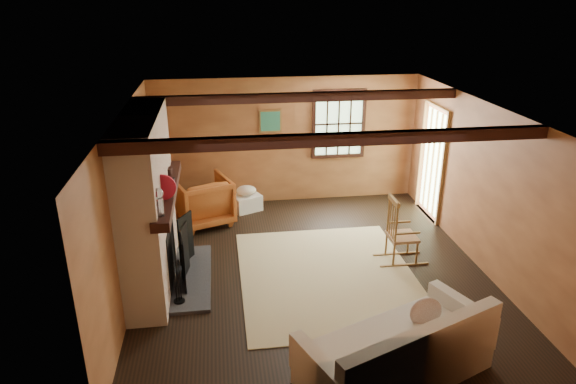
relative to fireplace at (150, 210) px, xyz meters
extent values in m
plane|color=black|center=(2.23, 0.00, -1.10)|extent=(5.50, 5.50, 0.00)
cube|color=#AE693D|center=(2.23, 2.75, 0.10)|extent=(5.00, 0.02, 2.40)
cube|color=#AE693D|center=(2.23, -2.75, 0.10)|extent=(5.00, 0.02, 2.40)
cube|color=#AE693D|center=(-0.27, 0.00, 0.10)|extent=(0.02, 5.50, 2.40)
cube|color=#AE693D|center=(4.73, 0.00, 0.10)|extent=(0.02, 5.50, 2.40)
cube|color=silver|center=(2.23, 0.00, 1.30)|extent=(5.00, 5.50, 0.02)
cube|color=#321610|center=(2.23, -1.20, 1.23)|extent=(5.00, 0.12, 0.14)
cube|color=#321610|center=(2.23, 1.20, 1.23)|extent=(5.00, 0.12, 0.14)
cube|color=#321610|center=(3.23, 2.72, 0.40)|extent=(1.02, 0.06, 1.32)
cube|color=#B9E5AF|center=(3.23, 2.75, 0.40)|extent=(0.90, 0.01, 1.20)
cube|color=#321610|center=(3.23, 2.73, 0.40)|extent=(0.90, 0.03, 0.02)
cube|color=brown|center=(4.70, 1.70, -0.10)|extent=(0.06, 1.00, 2.06)
cube|color=#B9E5AF|center=(4.72, 1.70, -0.10)|extent=(0.01, 0.80, 1.85)
cube|color=brown|center=(1.93, 2.72, 0.50)|extent=(0.42, 0.03, 0.42)
cube|color=#267370|center=(1.93, 2.71, 0.50)|extent=(0.36, 0.01, 0.36)
cube|color=#A25D3E|center=(-0.02, 0.00, 0.10)|extent=(0.50, 2.20, 2.40)
cube|color=black|center=(0.05, 0.00, -0.65)|extent=(0.38, 1.00, 0.85)
cube|color=#37383C|center=(0.48, 0.00, -1.08)|extent=(0.55, 1.80, 0.05)
cube|color=#321610|center=(0.26, 0.00, 0.25)|extent=(0.22, 2.30, 0.12)
cube|color=black|center=(0.41, -0.31, -0.68)|extent=(0.07, 0.37, 0.75)
cube|color=black|center=(0.41, 0.07, -0.68)|extent=(0.09, 0.37, 0.75)
cube|color=black|center=(0.41, 0.46, -0.68)|extent=(0.20, 0.34, 0.75)
cylinder|color=black|center=(0.35, -0.66, -1.04)|extent=(0.15, 0.15, 0.02)
cylinder|color=black|center=(0.32, -0.68, -0.75)|extent=(0.01, 0.01, 0.61)
cylinder|color=black|center=(0.35, -0.66, -0.75)|extent=(0.01, 0.01, 0.61)
cylinder|color=black|center=(0.37, -0.63, -0.75)|extent=(0.01, 0.01, 0.61)
cylinder|color=white|center=(0.25, -0.92, 0.42)|extent=(0.10, 0.10, 0.22)
sphere|color=white|center=(0.25, -0.92, 0.59)|extent=(0.12, 0.12, 0.12)
cylinder|color=#AC1325|center=(0.25, -0.42, 0.47)|extent=(0.33, 0.05, 0.33)
cube|color=black|center=(0.25, 0.02, 0.37)|extent=(0.22, 0.15, 0.12)
cylinder|color=#321610|center=(0.25, 0.51, 0.35)|extent=(0.07, 0.07, 0.09)
cylinder|color=#321610|center=(0.25, 0.64, 0.34)|extent=(0.07, 0.07, 0.08)
cube|color=tan|center=(2.43, -0.20, -1.10)|extent=(2.50, 3.00, 0.01)
cube|color=#A67A50|center=(3.63, 0.10, -0.70)|extent=(0.41, 0.43, 0.04)
cube|color=brown|center=(3.45, 0.10, -0.11)|extent=(0.05, 0.41, 0.07)
cylinder|color=brown|center=(3.81, -0.07, -0.90)|extent=(0.03, 0.03, 0.39)
cylinder|color=brown|center=(3.81, 0.28, -0.90)|extent=(0.03, 0.03, 0.39)
cylinder|color=brown|center=(3.46, -0.08, -0.90)|extent=(0.03, 0.03, 0.39)
cylinder|color=brown|center=(3.45, 0.28, -0.90)|extent=(0.03, 0.03, 0.39)
cylinder|color=brown|center=(3.46, -0.08, -0.39)|extent=(0.03, 0.03, 0.67)
cylinder|color=brown|center=(3.45, 0.28, -0.39)|extent=(0.03, 0.03, 0.67)
cylinder|color=brown|center=(3.46, 0.01, -0.41)|extent=(0.02, 0.02, 0.55)
cylinder|color=brown|center=(3.45, 0.10, -0.41)|extent=(0.02, 0.02, 0.55)
cylinder|color=brown|center=(3.45, 0.19, -0.41)|extent=(0.02, 0.02, 0.55)
cube|color=brown|center=(3.63, -0.09, -0.55)|extent=(0.37, 0.04, 0.03)
cube|color=brown|center=(3.63, 0.30, -0.55)|extent=(0.37, 0.04, 0.03)
cube|color=brown|center=(3.63, -0.08, -1.09)|extent=(0.76, 0.04, 0.03)
cube|color=brown|center=(3.63, 0.28, -1.09)|extent=(0.76, 0.04, 0.03)
cube|color=beige|center=(2.70, -2.31, -0.88)|extent=(2.22, 1.62, 0.45)
cube|color=beige|center=(2.85, -2.66, -0.55)|extent=(1.93, 0.91, 0.56)
cube|color=beige|center=(1.81, -2.67, -0.68)|extent=(0.48, 0.90, 0.41)
cube|color=beige|center=(3.59, -1.94, -0.68)|extent=(0.48, 0.90, 0.41)
ellipsoid|color=beige|center=(3.13, -2.02, -0.55)|extent=(0.39, 0.26, 0.36)
cylinder|color=brown|center=(-0.01, 2.60, -1.04)|extent=(0.44, 0.13, 0.13)
cylinder|color=brown|center=(0.14, 2.60, -1.04)|extent=(0.44, 0.13, 0.13)
cylinder|color=brown|center=(0.28, 2.60, -1.04)|extent=(0.44, 0.13, 0.13)
cylinder|color=brown|center=(-0.01, 2.60, -0.90)|extent=(0.44, 0.13, 0.13)
cylinder|color=brown|center=(0.14, 2.60, -0.90)|extent=(0.44, 0.13, 0.13)
cylinder|color=brown|center=(0.28, 2.60, -0.90)|extent=(0.44, 0.13, 0.13)
cube|color=white|center=(1.42, 2.35, -0.95)|extent=(0.61, 0.55, 0.30)
ellipsoid|color=beige|center=(1.42, 2.35, -0.71)|extent=(0.44, 0.38, 0.18)
imported|color=#BF6026|center=(0.63, 1.88, -0.68)|extent=(1.17, 1.18, 0.84)
camera|label=1|loc=(0.97, -6.53, 2.76)|focal=32.00mm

